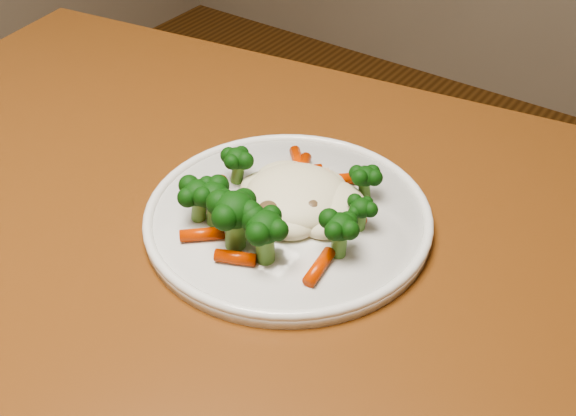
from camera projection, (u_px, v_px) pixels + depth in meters
The scene contains 3 objects.
dining_table at pixel (282, 353), 0.72m from camera, with size 1.30×0.96×0.75m.
plate at pixel (288, 219), 0.71m from camera, with size 0.28×0.28×0.01m, color white.
meal at pixel (275, 204), 0.69m from camera, with size 0.19×0.19×0.06m.
Camera 1 is at (0.50, -0.69, 1.20)m, focal length 45.00 mm.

